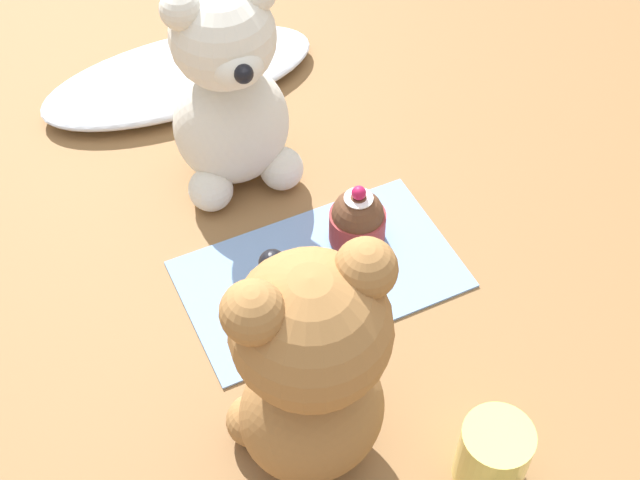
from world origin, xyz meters
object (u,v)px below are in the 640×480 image
teddy_bear_cream (229,95)px  juice_glass (493,455)px  teddy_bear_tan (310,369)px  cupcake_near_cream_bear (358,219)px  cupcake_near_tan_bear (298,295)px

teddy_bear_cream → juice_glass: (0.06, -0.43, -0.08)m
teddy_bear_tan → cupcake_near_cream_bear: bearing=-126.8°
cupcake_near_cream_bear → cupcake_near_tan_bear: (-0.10, -0.06, -0.00)m
teddy_bear_cream → cupcake_near_cream_bear: size_ratio=3.30×
juice_glass → cupcake_near_cream_bear: bearing=86.2°
teddy_bear_tan → juice_glass: teddy_bear_tan is taller
cupcake_near_cream_bear → cupcake_near_tan_bear: cupcake_near_cream_bear is taller
teddy_bear_cream → teddy_bear_tan: 0.35m
teddy_bear_tan → cupcake_near_tan_bear: (0.05, 0.14, -0.10)m
teddy_bear_tan → cupcake_near_tan_bear: 0.18m
cupcake_near_cream_bear → juice_glass: 0.29m
teddy_bear_cream → cupcake_near_tan_bear: teddy_bear_cream is taller
juice_glass → cupcake_near_tan_bear: bearing=108.7°
cupcake_near_tan_bear → teddy_bear_cream: bearing=84.9°
juice_glass → teddy_bear_tan: bearing=144.9°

